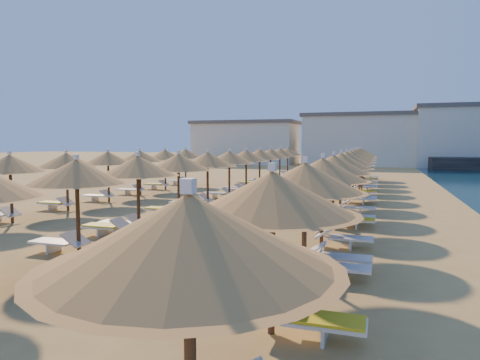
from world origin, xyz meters
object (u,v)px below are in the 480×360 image
(beachgoer_b, at_px, (327,189))
(beachgoer_c, at_px, (360,182))
(parasol_row_west, at_px, (219,159))
(beachgoer_a, at_px, (320,209))
(parasol_row_east, at_px, (344,161))

(beachgoer_b, relative_size, beachgoer_c, 1.04)
(parasol_row_west, distance_m, beachgoer_c, 9.33)
(beachgoer_a, distance_m, beachgoer_b, 7.22)
(parasol_row_east, relative_size, beachgoer_a, 22.40)
(parasol_row_west, xyz_separation_m, beachgoer_c, (7.07, 5.89, -1.58))
(beachgoer_a, xyz_separation_m, beachgoer_c, (0.83, 12.08, -0.08))
(parasol_row_east, height_order, beachgoer_c, parasol_row_east)
(parasol_row_west, relative_size, beachgoer_b, 23.85)
(parasol_row_east, xyz_separation_m, beachgoer_c, (0.53, 5.89, -1.58))
(parasol_row_west, xyz_separation_m, beachgoer_a, (6.23, -6.19, -1.50))
(beachgoer_b, xyz_separation_m, beachgoer_c, (1.44, 4.88, -0.03))
(parasol_row_east, height_order, parasol_row_west, same)
(parasol_row_west, relative_size, beachgoer_a, 22.40)
(parasol_row_west, height_order, beachgoer_b, parasol_row_west)
(beachgoer_a, bearing_deg, beachgoer_c, -166.61)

